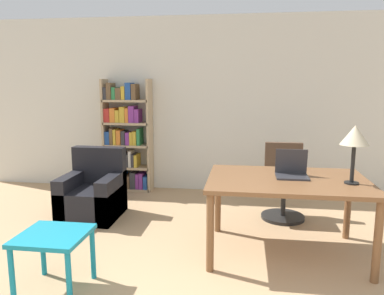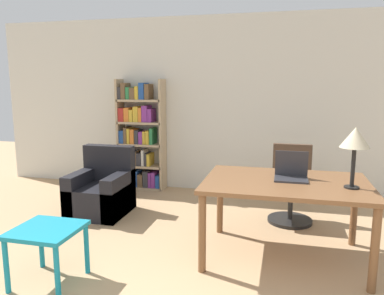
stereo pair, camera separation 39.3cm
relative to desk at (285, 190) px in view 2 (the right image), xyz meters
name	(u,v)px [view 2 (the right image)]	position (x,y,z in m)	size (l,w,h in m)	color
wall_back	(236,106)	(-0.76, 2.18, 0.67)	(8.00, 0.06, 2.70)	silver
desk	(285,190)	(0.00, 0.00, 0.00)	(1.54, 1.06, 0.77)	brown
laptop	(291,173)	(0.05, 0.09, 0.15)	(0.31, 0.26, 0.27)	#2D2D33
table_lamp	(355,140)	(0.57, -0.11, 0.52)	(0.26, 0.26, 0.54)	black
office_chair	(291,187)	(0.08, 1.06, -0.26)	(0.54, 0.54, 0.94)	black
side_table_blue	(47,237)	(-1.94, -0.97, -0.27)	(0.54, 0.52, 0.49)	teal
armchair	(102,192)	(-2.33, 0.75, -0.40)	(0.69, 0.74, 0.86)	black
bookshelf	(139,139)	(-2.29, 1.99, 0.13)	(0.76, 0.28, 1.75)	tan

